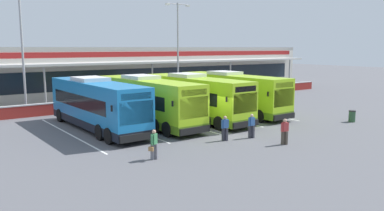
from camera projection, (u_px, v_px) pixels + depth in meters
ground_plane at (217, 133)px, 26.78m from camera, size 200.00×200.00×0.00m
terminal_building at (78, 71)px, 47.77m from camera, size 70.00×13.00×6.00m
red_barrier_wall at (123, 102)px, 38.25m from camera, size 60.00×0.40×1.10m
coach_bus_leftmost at (97, 105)px, 27.86m from camera, size 2.99×12.18×3.78m
coach_bus_left_centre at (147, 101)px, 29.81m from camera, size 2.99×12.18×3.78m
coach_bus_centre at (194, 98)px, 31.89m from camera, size 2.99×12.18×3.78m
coach_bus_right_centre at (232, 94)px, 34.83m from camera, size 2.99×12.18×3.78m
bay_stripe_far_west at (69, 134)px, 26.65m from camera, size 0.14×13.00×0.01m
bay_stripe_west at (124, 126)px, 29.10m from camera, size 0.14×13.00×0.01m
bay_stripe_mid_west at (170, 120)px, 31.56m from camera, size 0.14×13.00×0.01m
bay_stripe_centre at (210, 115)px, 34.02m from camera, size 0.14×13.00×0.01m
bay_stripe_mid_east at (244, 111)px, 36.48m from camera, size 0.14×13.00×0.01m
pedestrian_with_handbag at (154, 144)px, 20.42m from camera, size 0.64×0.45×1.62m
pedestrian_in_dark_coat at (252, 125)px, 25.29m from camera, size 0.53×0.30×1.62m
pedestrian_child at (225, 127)px, 24.55m from camera, size 0.54×0.33×1.62m
pedestrian_near_bin at (285, 131)px, 23.56m from camera, size 0.54×0.35×1.62m
lamp_post_west at (22, 44)px, 34.34m from camera, size 3.24×0.28×11.00m
lamp_post_centre at (178, 45)px, 44.23m from camera, size 3.24×0.28×11.00m
litter_bin at (352, 116)px, 30.87m from camera, size 0.54×0.54×0.93m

